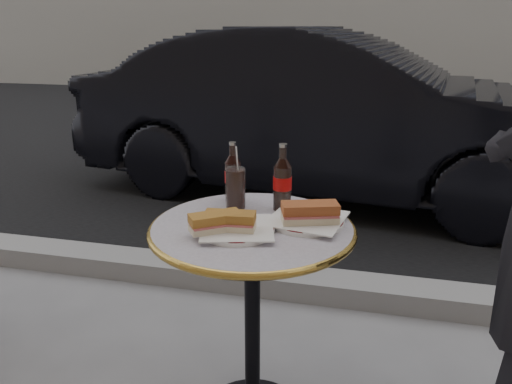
% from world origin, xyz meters
% --- Properties ---
extents(asphalt_road, '(40.00, 8.00, 0.00)m').
position_xyz_m(asphalt_road, '(0.00, 5.00, 0.00)').
color(asphalt_road, black).
rests_on(asphalt_road, ground).
extents(curb, '(40.00, 0.20, 0.12)m').
position_xyz_m(curb, '(0.00, 0.90, 0.05)').
color(curb, gray).
rests_on(curb, ground).
extents(bistro_table, '(0.62, 0.62, 0.73)m').
position_xyz_m(bistro_table, '(0.00, 0.00, 0.37)').
color(bistro_table, '#BAB2C4').
rests_on(bistro_table, ground).
extents(plate_left, '(0.23, 0.23, 0.01)m').
position_xyz_m(plate_left, '(-0.03, -0.06, 0.74)').
color(plate_left, white).
rests_on(plate_left, bistro_table).
extents(plate_right, '(0.29, 0.29, 0.01)m').
position_xyz_m(plate_right, '(0.16, 0.05, 0.74)').
color(plate_right, white).
rests_on(plate_right, bistro_table).
extents(sandwich_left_a, '(0.16, 0.14, 0.05)m').
position_xyz_m(sandwich_left_a, '(-0.08, -0.10, 0.77)').
color(sandwich_left_a, '#A66C2A').
rests_on(sandwich_left_a, plate_left).
extents(sandwich_left_b, '(0.15, 0.08, 0.05)m').
position_xyz_m(sandwich_left_b, '(-0.04, -0.08, 0.77)').
color(sandwich_left_b, '#9C6627').
rests_on(sandwich_left_b, plate_left).
extents(sandwich_right, '(0.18, 0.12, 0.06)m').
position_xyz_m(sandwich_right, '(0.17, 0.03, 0.77)').
color(sandwich_right, '#A25029').
rests_on(sandwich_right, plate_right).
extents(cola_bottle_left, '(0.07, 0.07, 0.20)m').
position_xyz_m(cola_bottle_left, '(-0.12, 0.20, 0.83)').
color(cola_bottle_left, black).
rests_on(cola_bottle_left, bistro_table).
extents(cola_bottle_right, '(0.07, 0.07, 0.22)m').
position_xyz_m(cola_bottle_right, '(0.06, 0.15, 0.84)').
color(cola_bottle_right, black).
rests_on(cola_bottle_right, bistro_table).
extents(cola_glass, '(0.09, 0.09, 0.13)m').
position_xyz_m(cola_glass, '(-0.09, 0.13, 0.80)').
color(cola_glass, black).
rests_on(cola_glass, bistro_table).
extents(parked_car, '(1.92, 4.08, 1.29)m').
position_xyz_m(parked_car, '(-0.00, 2.55, 0.64)').
color(parked_car, black).
rests_on(parked_car, ground).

